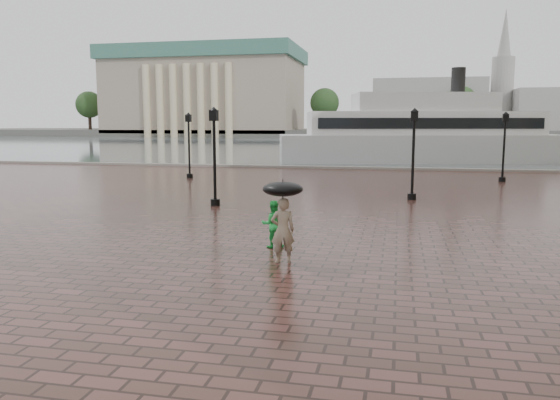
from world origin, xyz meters
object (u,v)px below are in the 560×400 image
at_px(street_lamps, 331,149).
at_px(child_pedestrian, 273,224).
at_px(ferry_near, 422,134).
at_px(adult_pedestrian, 283,230).

relative_size(street_lamps, child_pedestrian, 14.73).
distance_m(street_lamps, ferry_near, 25.27).
distance_m(child_pedestrian, ferry_near, 40.42).
distance_m(adult_pedestrian, child_pedestrian, 1.89).
bearing_deg(street_lamps, child_pedestrian, -89.71).
bearing_deg(street_lamps, adult_pedestrian, -87.48).
height_order(street_lamps, child_pedestrian, street_lamps).
height_order(street_lamps, ferry_near, ferry_near).
relative_size(adult_pedestrian, ferry_near, 0.06).
xyz_separation_m(street_lamps, ferry_near, (6.06, 24.53, 0.43)).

